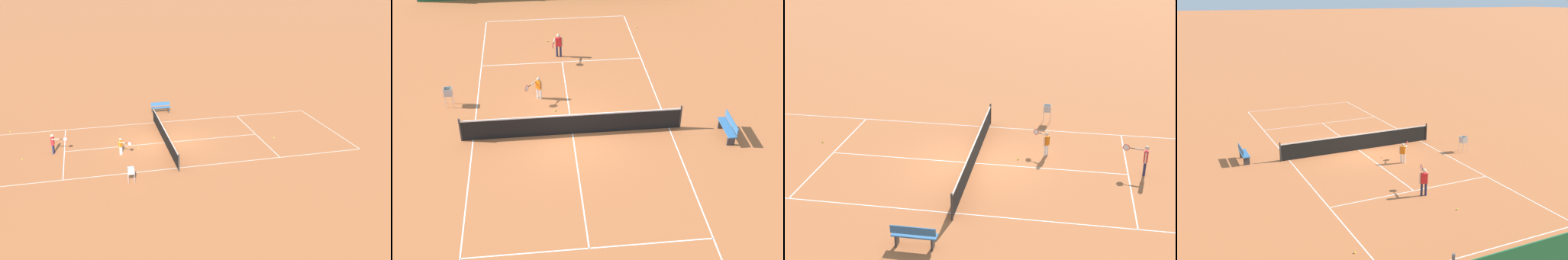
# 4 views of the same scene
# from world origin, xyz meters

# --- Properties ---
(ground_plane) EXTENTS (600.00, 600.00, 0.00)m
(ground_plane) POSITION_xyz_m (0.00, 0.00, 0.00)
(ground_plane) COLOR #BC6638
(court_line_markings) EXTENTS (8.25, 23.85, 0.01)m
(court_line_markings) POSITION_xyz_m (0.00, 0.00, 0.00)
(court_line_markings) COLOR white
(court_line_markings) RESTS_ON ground
(tennis_net) EXTENTS (9.18, 0.08, 1.06)m
(tennis_net) POSITION_xyz_m (0.00, 0.00, 0.50)
(tennis_net) COLOR #2D2D2D
(tennis_net) RESTS_ON ground
(player_far_service) EXTENTS (0.78, 0.76, 1.10)m
(player_far_service) POSITION_xyz_m (-1.32, 2.93, 0.64)
(player_far_service) COLOR white
(player_far_service) RESTS_ON ground
(player_far_baseline) EXTENTS (0.57, 1.02, 1.28)m
(player_far_baseline) POSITION_xyz_m (-0.14, 6.99, 0.74)
(player_far_baseline) COLOR #23284C
(player_far_baseline) RESTS_ON ground
(tennis_ball_alley_left) EXTENTS (0.07, 0.07, 0.07)m
(tennis_ball_alley_left) POSITION_xyz_m (4.51, 10.15, 0.03)
(tennis_ball_alley_left) COLOR #CCE033
(tennis_ball_alley_left) RESTS_ON ground
(tennis_ball_service_box) EXTENTS (0.07, 0.07, 0.07)m
(tennis_ball_service_box) POSITION_xyz_m (-0.65, 8.86, 0.03)
(tennis_ball_service_box) COLOR #CCE033
(tennis_ball_service_box) RESTS_ON ground
(tennis_ball_near_corner) EXTENTS (0.07, 0.07, 0.07)m
(tennis_ball_near_corner) POSITION_xyz_m (-0.64, 1.81, 0.03)
(tennis_ball_near_corner) COLOR #CCE033
(tennis_ball_near_corner) RESTS_ON ground
(ball_hopper) EXTENTS (0.36, 0.36, 0.89)m
(ball_hopper) POSITION_xyz_m (-5.29, 2.79, 0.66)
(ball_hopper) COLOR #B7B7BC
(ball_hopper) RESTS_ON ground
(courtside_bench) EXTENTS (0.36, 1.50, 0.84)m
(courtside_bench) POSITION_xyz_m (6.34, -0.85, 0.45)
(courtside_bench) COLOR #336699
(courtside_bench) RESTS_ON ground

